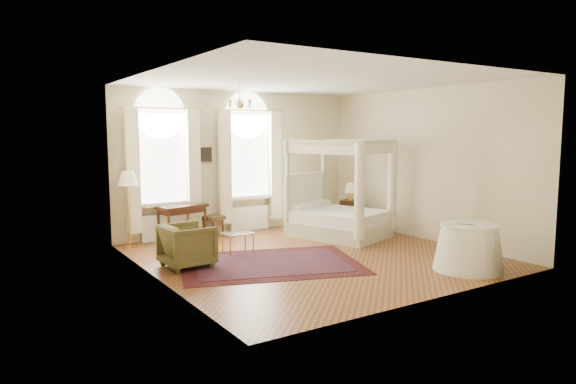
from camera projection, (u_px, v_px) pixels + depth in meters
The scene contains 18 objects.
ground at pixel (312, 256), 9.80m from camera, with size 6.00×6.00×0.00m, color brown.
room_walls at pixel (313, 152), 9.57m from camera, with size 6.00×6.00×6.00m.
window_left at pixel (163, 173), 11.01m from camera, with size 1.62×0.27×3.29m.
window_right at pixel (249, 169), 12.13m from camera, with size 1.62×0.27×3.29m.
chandelier at pixel (240, 103), 9.98m from camera, with size 0.51×0.45×0.50m.
wall_pictures at pixel (243, 152), 12.11m from camera, with size 2.54×0.03×0.39m.
canopy_bed at pixel (340, 215), 11.56m from camera, with size 2.21×2.43×2.19m.
nightstand at pixel (351, 213), 12.93m from camera, with size 0.46×0.41×0.65m, color #3E2311.
nightstand_lamp at pixel (350, 189), 12.81m from camera, with size 0.29×0.29×0.43m.
writing_desk at pixel (182, 210), 11.14m from camera, with size 1.13×0.74×0.78m.
laptop at pixel (171, 206), 10.90m from camera, with size 0.31×0.20×0.02m, color black.
stool at pixel (213, 220), 11.56m from camera, with size 0.52×0.52×0.47m.
armchair at pixel (187, 245), 8.97m from camera, with size 0.81×0.84×0.76m, color #4A441F.
coffee_table at pixel (238, 235), 10.00m from camera, with size 0.59×0.41×0.40m.
floor_lamp at pixel (128, 182), 10.45m from camera, with size 0.40×0.40×1.57m.
oriental_rug at pixel (270, 263), 9.21m from camera, with size 3.72×3.16×0.01m.
side_table at pixel (469, 247), 8.75m from camera, with size 1.18×1.18×0.80m.
book at pixel (465, 224), 8.60m from camera, with size 0.21×0.29×0.03m, color black.
Camera 1 is at (-5.57, -7.82, 2.35)m, focal length 32.00 mm.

